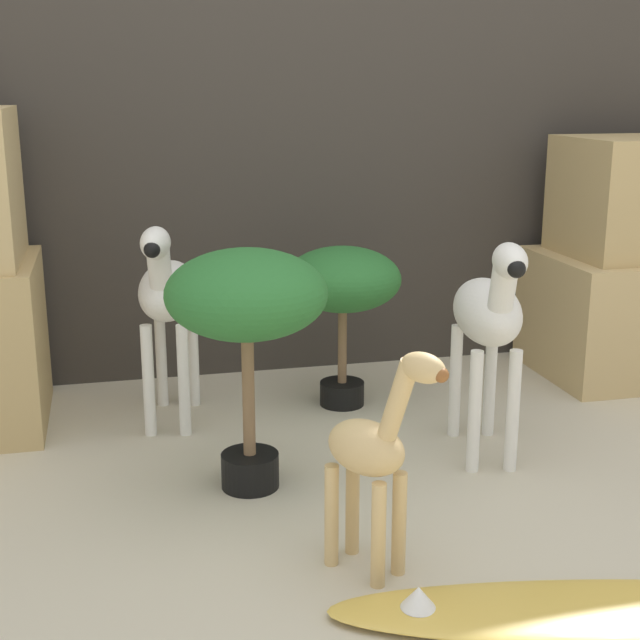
% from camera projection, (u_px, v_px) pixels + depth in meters
% --- Properties ---
extents(ground_plane, '(14.00, 14.00, 0.00)m').
position_uv_depth(ground_plane, '(442.00, 587.00, 2.07)').
color(ground_plane, beige).
extents(wall_back, '(6.40, 0.08, 2.20)m').
position_uv_depth(wall_back, '(289.00, 92.00, 3.42)').
color(wall_back, '#38332D').
rests_on(wall_back, ground_plane).
extents(zebra_right, '(0.26, 0.53, 0.71)m').
position_uv_depth(zebra_right, '(489.00, 316.00, 2.69)').
color(zebra_right, white).
rests_on(zebra_right, ground_plane).
extents(zebra_left, '(0.27, 0.53, 0.71)m').
position_uv_depth(zebra_left, '(167.00, 295.00, 2.96)').
color(zebra_left, white).
rests_on(zebra_left, ground_plane).
extents(giraffe_figurine, '(0.25, 0.31, 0.58)m').
position_uv_depth(giraffe_figurine, '(373.00, 454.00, 2.06)').
color(giraffe_figurine, tan).
rests_on(giraffe_figurine, ground_plane).
extents(potted_palm_front, '(0.45, 0.45, 0.70)m').
position_uv_depth(potted_palm_front, '(247.00, 305.00, 2.45)').
color(potted_palm_front, black).
rests_on(potted_palm_front, ground_plane).
extents(potted_palm_back, '(0.41, 0.41, 0.58)m').
position_uv_depth(potted_palm_back, '(343.00, 286.00, 3.14)').
color(potted_palm_back, black).
rests_on(potted_palm_back, ground_plane).
extents(surfboard, '(1.35, 0.57, 0.08)m').
position_uv_depth(surfboard, '(626.00, 612.00, 1.94)').
color(surfboard, gold).
rests_on(surfboard, ground_plane).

